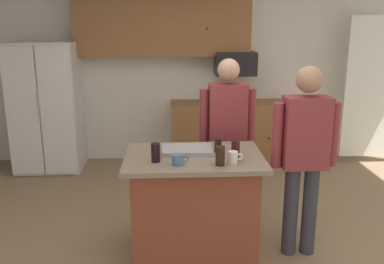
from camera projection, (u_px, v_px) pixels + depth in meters
The scene contains 17 objects.
floor at pixel (207, 252), 3.89m from camera, with size 7.04×7.04×0.00m, color #937A5B.
back_wall at pixel (191, 72), 6.25m from camera, with size 6.40×0.10×2.60m, color white.
french_door_window_panel at pixel (375, 88), 6.05m from camera, with size 0.90×0.06×2.00m, color white.
cabinet_run_upper at pixel (163, 28), 5.88m from camera, with size 2.40×0.38×0.75m.
cabinet_run_lower at pixel (234, 133), 6.20m from camera, with size 1.80×0.63×0.90m.
refrigerator at pixel (47, 107), 5.86m from camera, with size 0.88×0.76×1.76m.
microwave_over_range at pixel (235, 63), 5.96m from camera, with size 0.56×0.40×0.32m, color black.
kitchen_island at pixel (194, 204), 3.80m from camera, with size 1.19×0.83×0.92m.
person_guest_left at pixel (304, 150), 3.64m from camera, with size 0.57×0.22×1.69m.
person_guest_right at pixel (227, 129), 4.36m from camera, with size 0.57×0.22×1.68m.
mug_ceramic_white at pixel (178, 159), 3.44m from camera, with size 0.13×0.09×0.09m.
glass_stout_tall at pixel (220, 156), 3.42m from camera, with size 0.08×0.08×0.16m.
glass_short_whisky at pixel (235, 150), 3.57m from camera, with size 0.07×0.07×0.16m.
glass_pilsner at pixel (218, 145), 3.77m from camera, with size 0.07×0.07×0.12m.
glass_dark_ale at pixel (156, 153), 3.50m from camera, with size 0.08×0.08×0.16m.
mug_blue_stoneware at pixel (233, 157), 3.47m from camera, with size 0.12×0.08×0.10m.
serving_tray at pixel (187, 150), 3.76m from camera, with size 0.44×0.30×0.04m.
Camera 1 is at (-0.32, -3.46, 2.07)m, focal length 39.96 mm.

